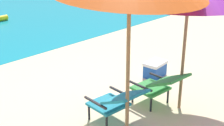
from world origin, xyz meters
The scene contains 4 objects.
ground_plane centered at (0.00, 4.00, 0.00)m, with size 40.00×40.00×0.00m, color beige.
lounge_chair_left centered at (-0.44, -0.26, 0.40)m, with size 0.60×0.91×0.68m.
lounge_chair_right centered at (0.46, -0.39, 0.40)m, with size 0.60×0.91×0.68m.
cooler_box centered at (1.44, 0.40, 0.16)m, with size 0.50×0.36×0.32m.
Camera 1 is at (-3.57, -3.17, 2.72)m, focal length 51.71 mm.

